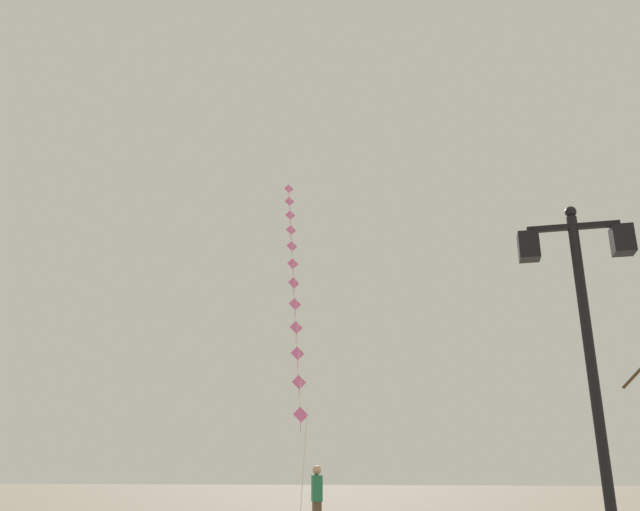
{
  "coord_description": "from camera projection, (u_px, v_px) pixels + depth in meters",
  "views": [
    {
      "loc": [
        1.49,
        -0.42,
        1.5
      ],
      "look_at": [
        -2.51,
        17.58,
        7.78
      ],
      "focal_mm": 36.16,
      "sensor_mm": 36.0,
      "label": 1
    }
  ],
  "objects": [
    {
      "name": "twin_lantern_lamp_post",
      "position": [
        585.0,
        315.0,
        8.71
      ],
      "size": [
        1.53,
        0.28,
        5.14
      ],
      "color": "black",
      "rests_on": "ground_plane"
    },
    {
      "name": "kite_train",
      "position": [
        294.0,
        286.0,
        25.76
      ],
      "size": [
        4.22,
        12.06,
        15.72
      ],
      "color": "brown",
      "rests_on": "ground_plane"
    },
    {
      "name": "kite_flyer",
      "position": [
        317.0,
        500.0,
        15.61
      ],
      "size": [
        0.36,
        0.63,
        1.71
      ],
      "rotation": [
        0.0,
        0.0,
        1.91
      ],
      "color": "brown",
      "rests_on": "ground_plane"
    }
  ]
}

